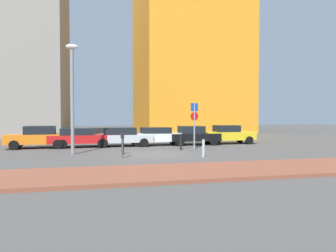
% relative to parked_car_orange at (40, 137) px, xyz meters
% --- Properties ---
extents(ground_plane, '(120.00, 120.00, 0.00)m').
position_rel_parked_car_orange_xyz_m(ground_plane, '(7.11, -5.41, -0.80)').
color(ground_plane, '#4C4947').
extents(sidewalk_brick, '(40.00, 3.65, 0.14)m').
position_rel_parked_car_orange_xyz_m(sidewalk_brick, '(7.11, -11.92, -0.73)').
color(sidewalk_brick, brown).
rests_on(sidewalk_brick, ground).
extents(parked_car_orange, '(4.60, 2.09, 1.58)m').
position_rel_parked_car_orange_xyz_m(parked_car_orange, '(0.00, 0.00, 0.00)').
color(parked_car_orange, orange).
rests_on(parked_car_orange, ground).
extents(parked_car_red, '(4.62, 2.13, 1.40)m').
position_rel_parked_car_orange_xyz_m(parked_car_red, '(2.71, -0.00, -0.06)').
color(parked_car_red, red).
rests_on(parked_car_red, ground).
extents(parked_car_silver, '(4.49, 2.13, 1.41)m').
position_rel_parked_car_orange_xyz_m(parked_car_silver, '(5.73, 0.07, -0.05)').
color(parked_car_silver, '#B7BABF').
rests_on(parked_car_silver, ground).
extents(parked_car_white, '(4.61, 1.95, 1.41)m').
position_rel_parked_car_orange_xyz_m(parked_car_white, '(8.39, 0.15, -0.06)').
color(parked_car_white, white).
rests_on(parked_car_white, ground).
extents(parked_car_black, '(3.99, 2.19, 1.49)m').
position_rel_parked_car_orange_xyz_m(parked_car_black, '(11.37, 0.03, -0.03)').
color(parked_car_black, black).
rests_on(parked_car_black, ground).
extents(parked_car_yellow, '(4.21, 1.94, 1.53)m').
position_rel_parked_car_orange_xyz_m(parked_car_yellow, '(14.43, 0.22, -0.02)').
color(parked_car_yellow, gold).
rests_on(parked_car_yellow, ground).
extents(parking_sign_post, '(0.59, 0.16, 3.18)m').
position_rel_parked_car_orange_xyz_m(parking_sign_post, '(10.42, -3.12, 1.21)').
color(parking_sign_post, gray).
rests_on(parking_sign_post, ground).
extents(parking_meter, '(0.18, 0.14, 1.36)m').
position_rel_parked_car_orange_xyz_m(parking_meter, '(5.18, -6.73, 0.09)').
color(parking_meter, '#4C4C51').
rests_on(parking_meter, ground).
extents(street_lamp, '(0.70, 0.36, 6.48)m').
position_rel_parked_car_orange_xyz_m(street_lamp, '(2.47, -4.33, 3.05)').
color(street_lamp, gray).
rests_on(street_lamp, ground).
extents(traffic_bollard_near, '(0.15, 0.15, 0.97)m').
position_rel_parked_car_orange_xyz_m(traffic_bollard_near, '(9.59, -7.25, -0.31)').
color(traffic_bollard_near, '#B7B7BC').
rests_on(traffic_bollard_near, ground).
extents(traffic_bollard_mid, '(0.14, 0.14, 1.08)m').
position_rel_parked_car_orange_xyz_m(traffic_bollard_mid, '(5.35, -5.01, -0.26)').
color(traffic_bollard_mid, black).
rests_on(traffic_bollard_mid, ground).
extents(traffic_bollard_far, '(0.13, 0.13, 0.95)m').
position_rel_parked_car_orange_xyz_m(traffic_bollard_far, '(9.37, -3.40, -0.32)').
color(traffic_bollard_far, black).
rests_on(traffic_bollard_far, ground).
extents(building_colorful_midrise, '(14.54, 16.42, 31.68)m').
position_rel_parked_car_orange_xyz_m(building_colorful_midrise, '(17.54, 21.86, 15.04)').
color(building_colorful_midrise, orange).
rests_on(building_colorful_midrise, ground).
extents(building_under_construction, '(13.86, 14.21, 19.88)m').
position_rel_parked_car_orange_xyz_m(building_under_construction, '(-6.59, 17.96, 9.14)').
color(building_under_construction, gray).
rests_on(building_under_construction, ground).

